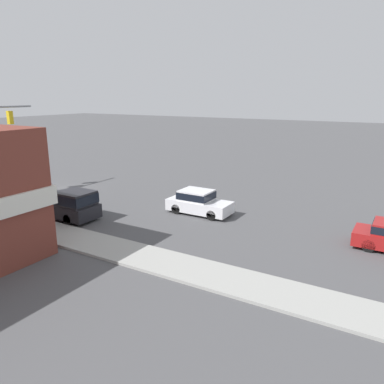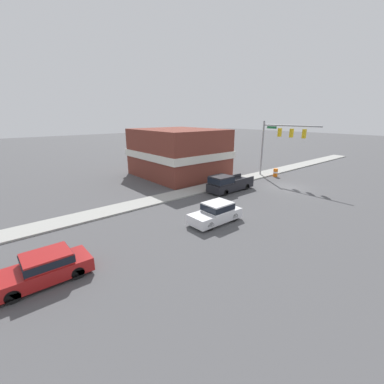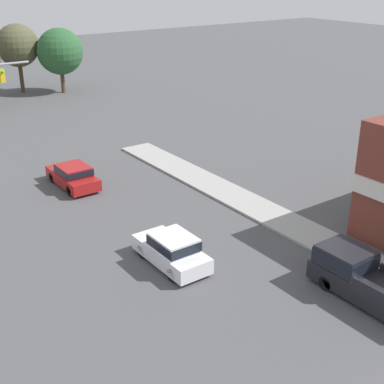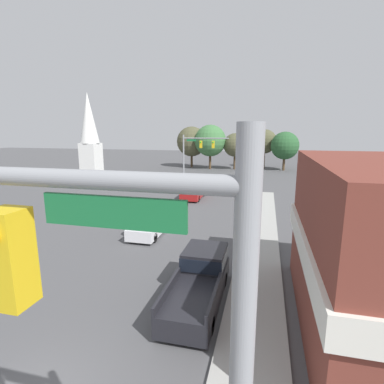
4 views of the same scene
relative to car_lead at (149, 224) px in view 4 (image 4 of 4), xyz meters
The scene contains 11 objects.
near_signal_assembly 17.71m from the car_lead, 73.00° to the right, with size 7.70×0.49×7.31m.
far_signal_assembly 24.56m from the car_lead, 94.95° to the left, with size 6.75×0.49×6.59m.
car_lead is the anchor object (origin of this frame).
car_second_ahead 11.87m from the car_lead, 88.67° to the left, with size 1.89×4.50×1.46m.
pickup_truck_parked 8.64m from the car_lead, 53.29° to the right, with size 1.96×5.63×1.88m.
church_steeple 24.85m from the car_lead, 130.95° to the left, with size 2.58×2.58×12.21m.
backdrop_tree_left_far 39.79m from the car_lead, 99.66° to the left, with size 5.80×5.80×7.96m.
backdrop_tree_left_mid 37.49m from the car_lead, 93.97° to the left, with size 5.86×5.86×8.25m.
backdrop_tree_center 37.92m from the car_lead, 86.95° to the left, with size 4.35×4.35×6.71m.
backdrop_tree_right_mid 42.03m from the car_lead, 79.98° to the left, with size 4.62×4.62×7.42m.
backdrop_tree_right_far 39.95m from the car_lead, 74.10° to the left, with size 5.00×5.00×7.00m.
Camera 4 is at (5.85, -5.29, 7.25)m, focal length 28.00 mm.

